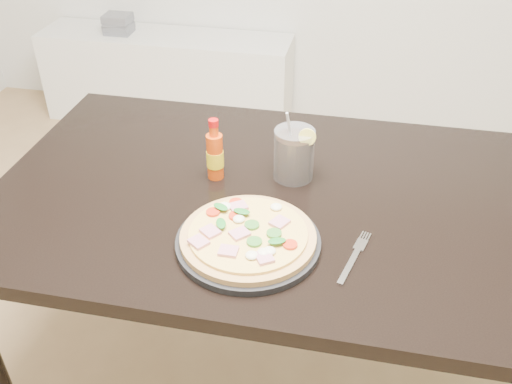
% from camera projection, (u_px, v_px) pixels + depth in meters
% --- Properties ---
extents(dining_table, '(1.40, 0.90, 0.75)m').
position_uv_depth(dining_table, '(265.00, 217.00, 1.51)').
color(dining_table, black).
rests_on(dining_table, ground).
extents(plate, '(0.33, 0.33, 0.02)m').
position_uv_depth(plate, '(248.00, 242.00, 1.28)').
color(plate, black).
rests_on(plate, dining_table).
extents(pizza, '(0.30, 0.30, 0.03)m').
position_uv_depth(pizza, '(248.00, 235.00, 1.27)').
color(pizza, tan).
rests_on(pizza, plate).
extents(hot_sauce_bottle, '(0.05, 0.05, 0.17)m').
position_uv_depth(hot_sauce_bottle, '(215.00, 155.00, 1.47)').
color(hot_sauce_bottle, '#D1420C').
rests_on(hot_sauce_bottle, dining_table).
extents(cola_cup, '(0.11, 0.11, 0.19)m').
position_uv_depth(cola_cup, '(294.00, 155.00, 1.48)').
color(cola_cup, black).
rests_on(cola_cup, dining_table).
extents(fork, '(0.06, 0.19, 0.00)m').
position_uv_depth(fork, '(355.00, 255.00, 1.25)').
color(fork, silver).
rests_on(fork, dining_table).
extents(media_console, '(1.40, 0.34, 0.50)m').
position_uv_depth(media_console, '(168.00, 78.00, 3.26)').
color(media_console, white).
rests_on(media_console, ground).
extents(cd_stack, '(0.14, 0.12, 0.10)m').
position_uv_depth(cd_stack, '(118.00, 24.00, 3.11)').
color(cd_stack, slate).
rests_on(cd_stack, media_console).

